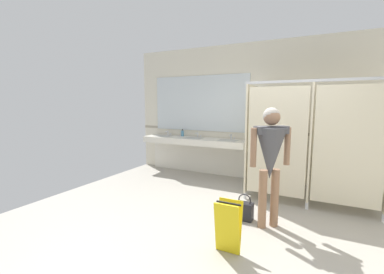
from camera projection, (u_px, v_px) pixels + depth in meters
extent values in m
cube|color=#9E998E|center=(246.00, 232.00, 3.49)|extent=(6.91, 5.40, 0.10)
cube|color=beige|center=(279.00, 112.00, 5.46)|extent=(6.91, 0.12, 2.97)
cube|color=#9E937F|center=(277.00, 133.00, 5.46)|extent=(6.91, 0.01, 0.06)
cube|color=silver|center=(194.00, 141.00, 6.05)|extent=(2.52, 0.57, 0.14)
cube|color=silver|center=(199.00, 157.00, 6.32)|extent=(2.52, 0.08, 0.73)
cube|color=#ADADA8|center=(163.00, 138.00, 6.40)|extent=(0.42, 0.31, 0.11)
cylinder|color=silver|center=(168.00, 133.00, 6.58)|extent=(0.04, 0.04, 0.11)
cylinder|color=silver|center=(167.00, 131.00, 6.53)|extent=(0.03, 0.11, 0.03)
sphere|color=silver|center=(171.00, 134.00, 6.56)|extent=(0.04, 0.04, 0.04)
cube|color=#ADADA8|center=(194.00, 140.00, 6.02)|extent=(0.42, 0.31, 0.11)
cylinder|color=silver|center=(198.00, 135.00, 6.20)|extent=(0.04, 0.04, 0.11)
cylinder|color=silver|center=(197.00, 133.00, 6.15)|extent=(0.03, 0.11, 0.03)
sphere|color=silver|center=(201.00, 136.00, 6.18)|extent=(0.04, 0.04, 0.04)
cube|color=#ADADA8|center=(228.00, 143.00, 5.64)|extent=(0.42, 0.31, 0.11)
cylinder|color=silver|center=(231.00, 137.00, 5.83)|extent=(0.04, 0.04, 0.11)
cylinder|color=silver|center=(231.00, 135.00, 5.77)|extent=(0.03, 0.11, 0.03)
sphere|color=silver|center=(234.00, 138.00, 5.81)|extent=(0.04, 0.04, 0.04)
cube|color=silver|center=(200.00, 103.00, 6.19)|extent=(2.42, 0.02, 1.30)
cube|color=beige|center=(255.00, 136.00, 4.98)|extent=(0.03, 1.37, 1.87)
cylinder|color=silver|center=(245.00, 195.00, 4.55)|extent=(0.05, 0.05, 0.12)
cube|color=beige|center=(312.00, 139.00, 4.53)|extent=(0.03, 1.37, 1.87)
cylinder|color=silver|center=(307.00, 205.00, 4.10)|extent=(0.05, 0.05, 0.12)
cube|color=beige|center=(381.00, 143.00, 4.08)|extent=(0.03, 1.37, 1.87)
cylinder|color=silver|center=(384.00, 218.00, 3.66)|extent=(0.05, 0.05, 0.12)
cube|color=beige|center=(276.00, 142.00, 4.17)|extent=(0.92, 0.03, 1.77)
cube|color=beige|center=(348.00, 146.00, 3.73)|extent=(0.92, 0.03, 1.77)
cube|color=#B7BABF|center=(314.00, 81.00, 3.83)|extent=(2.06, 0.04, 0.04)
cylinder|color=#8C664C|center=(275.00, 198.00, 3.50)|extent=(0.11, 0.11, 0.79)
cylinder|color=#8C664C|center=(262.00, 199.00, 3.46)|extent=(0.11, 0.11, 0.79)
cone|color=#47474C|center=(270.00, 153.00, 3.40)|extent=(0.56, 0.56, 0.68)
cube|color=#47474C|center=(271.00, 130.00, 3.36)|extent=(0.43, 0.40, 0.10)
cylinder|color=#8C664C|center=(287.00, 146.00, 3.45)|extent=(0.08, 0.08, 0.51)
cylinder|color=#8C664C|center=(253.00, 148.00, 3.34)|extent=(0.08, 0.08, 0.51)
sphere|color=#8C664C|center=(272.00, 117.00, 3.34)|extent=(0.21, 0.21, 0.21)
sphere|color=#A59E93|center=(271.00, 116.00, 3.35)|extent=(0.22, 0.22, 0.22)
cube|color=black|center=(244.00, 211.00, 3.72)|extent=(0.24, 0.15, 0.25)
torus|color=black|center=(245.00, 200.00, 3.70)|extent=(0.19, 0.02, 0.19)
cylinder|color=teal|center=(182.00, 133.00, 6.36)|extent=(0.07, 0.07, 0.14)
cylinder|color=black|center=(182.00, 130.00, 6.35)|extent=(0.03, 0.03, 0.04)
cube|color=yellow|center=(227.00, 229.00, 2.84)|extent=(0.28, 0.10, 0.59)
cube|color=yellow|center=(229.00, 225.00, 2.92)|extent=(0.28, 0.10, 0.59)
cylinder|color=black|center=(229.00, 203.00, 2.84)|extent=(0.28, 0.02, 0.02)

